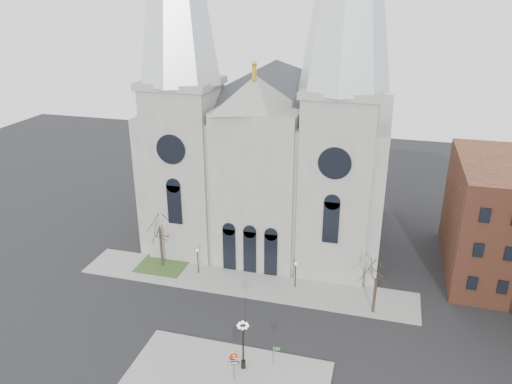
% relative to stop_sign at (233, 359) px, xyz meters
% --- Properties ---
extents(ground, '(160.00, 160.00, 0.00)m').
position_rel_stop_sign_xyz_m(ground, '(-3.50, 4.04, -1.95)').
color(ground, black).
rests_on(ground, ground).
extents(sidewalk_near, '(18.00, 10.00, 0.14)m').
position_rel_stop_sign_xyz_m(sidewalk_near, '(-0.50, -0.96, -1.88)').
color(sidewalk_near, gray).
rests_on(sidewalk_near, ground).
extents(sidewalk_far, '(40.00, 6.00, 0.14)m').
position_rel_stop_sign_xyz_m(sidewalk_far, '(-3.50, 15.04, -1.88)').
color(sidewalk_far, gray).
rests_on(sidewalk_far, ground).
extents(grass_patch, '(6.00, 5.00, 0.18)m').
position_rel_stop_sign_xyz_m(grass_patch, '(-14.50, 16.04, -1.86)').
color(grass_patch, '#2C491F').
rests_on(grass_patch, ground).
extents(cathedral, '(33.00, 26.66, 54.00)m').
position_rel_stop_sign_xyz_m(cathedral, '(-3.50, 26.90, 16.53)').
color(cathedral, gray).
rests_on(cathedral, ground).
extents(tree_left, '(3.20, 3.20, 7.50)m').
position_rel_stop_sign_xyz_m(tree_left, '(-14.50, 16.04, 3.63)').
color(tree_left, black).
rests_on(tree_left, ground).
extents(tree_right, '(3.20, 3.20, 6.00)m').
position_rel_stop_sign_xyz_m(tree_right, '(11.50, 13.04, 2.52)').
color(tree_right, black).
rests_on(tree_right, ground).
extents(ped_lamp_left, '(0.32, 0.32, 3.26)m').
position_rel_stop_sign_xyz_m(ped_lamp_left, '(-9.50, 15.54, 0.38)').
color(ped_lamp_left, black).
rests_on(ped_lamp_left, sidewalk_far).
extents(ped_lamp_right, '(0.32, 0.32, 3.26)m').
position_rel_stop_sign_xyz_m(ped_lamp_right, '(2.50, 15.54, 0.38)').
color(ped_lamp_right, black).
rests_on(ped_lamp_right, sidewalk_far).
extents(stop_sign, '(0.91, 0.16, 2.55)m').
position_rel_stop_sign_xyz_m(stop_sign, '(0.00, 0.00, 0.00)').
color(stop_sign, slate).
rests_on(stop_sign, sidewalk_near).
extents(globe_lamp, '(1.32, 1.32, 5.15)m').
position_rel_stop_sign_xyz_m(globe_lamp, '(0.54, 1.15, 1.42)').
color(globe_lamp, black).
rests_on(globe_lamp, sidewalk_near).
extents(one_way_sign, '(0.88, 0.36, 2.11)m').
position_rel_stop_sign_xyz_m(one_way_sign, '(0.19, -0.50, -0.38)').
color(one_way_sign, slate).
rests_on(one_way_sign, sidewalk_near).
extents(street_name_sign, '(0.66, 0.19, 2.09)m').
position_rel_stop_sign_xyz_m(street_name_sign, '(3.17, 2.27, -0.57)').
color(street_name_sign, slate).
rests_on(street_name_sign, sidewalk_near).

